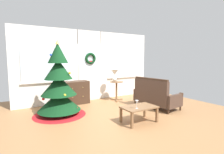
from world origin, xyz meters
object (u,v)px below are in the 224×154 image
Objects in this scene: side_table at (116,87)px; table_lamp at (115,74)px; christmas_tree at (59,89)px; settee_sofa at (154,96)px; wine_glass at (137,102)px; coffee_table at (139,109)px; gift_box at (73,111)px; dresser_cabinet at (75,93)px.

table_lamp reaches higher than side_table.
christmas_tree is 2.30m from side_table.
settee_sofa is 7.62× the size of wine_glass.
gift_box is at bearing 130.85° from coffee_table.
table_lamp is (-0.06, 0.04, 0.49)m from side_table.
settee_sofa is at bearing -68.72° from table_lamp.
dresser_cabinet is at bearing 49.59° from christmas_tree.
side_table is 1.61× the size of table_lamp.
christmas_tree is 9.66× the size of gift_box.
side_table is at bearing -33.69° from table_lamp.
gift_box is at bearing -158.34° from side_table.
coffee_table is (1.52, -1.56, -0.38)m from christmas_tree.
side_table is 0.84× the size of coffee_table.
christmas_tree is 2.26m from table_lamp.
wine_glass is at bearing -111.01° from side_table.
coffee_table is at bearing -49.15° from gift_box.
table_lamp is 2.19m from gift_box.
wine_glass is at bearing -147.45° from coffee_table.
gift_box is (-1.19, 1.38, -0.23)m from coffee_table.
wine_glass reaches higher than coffee_table.
side_table is at bearing 109.71° from settee_sofa.
settee_sofa is (2.73, -0.85, -0.34)m from christmas_tree.
christmas_tree is at bearing -165.54° from side_table.
christmas_tree reaches higher than side_table.
side_table reaches higher than wine_glass.
settee_sofa is 2.51m from gift_box.
coffee_table reaches higher than gift_box.
coffee_table is (-1.21, -0.72, -0.04)m from settee_sofa.
side_table is 0.50m from table_lamp.
wine_glass is at bearing -54.86° from gift_box.
side_table is at bearing 68.99° from wine_glass.
gift_box is at bearing -156.64° from table_lamp.
dresser_cabinet is 0.62× the size of settee_sofa.
settee_sofa reaches higher than side_table.
christmas_tree is 2.16m from wine_glass.
gift_box is (-0.44, -1.08, -0.28)m from dresser_cabinet.
wine_glass is (1.36, -1.66, -0.18)m from christmas_tree.
christmas_tree is at bearing 150.61° from gift_box.
side_table is at bearing 21.66° from gift_box.
settee_sofa is 1.77× the size of coffee_table.
christmas_tree reaches higher than table_lamp.
coffee_table is (-0.64, -2.18, -0.66)m from table_lamp.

